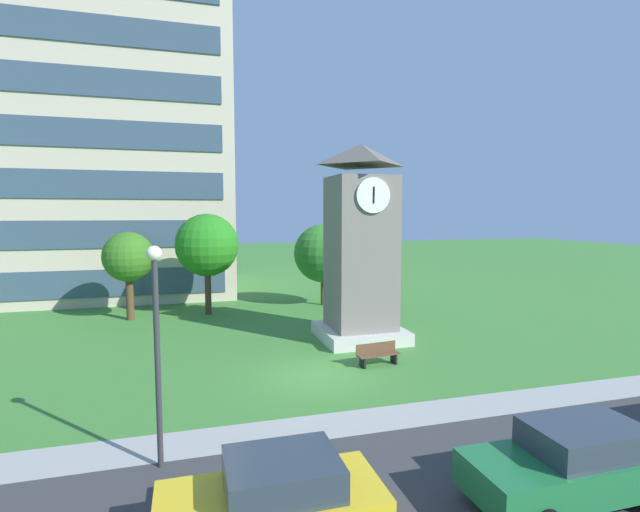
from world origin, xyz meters
TOP-DOWN VIEW (x-y plane):
  - ground_plane at (0.00, 0.00)m, footprint 160.00×160.00m
  - kerb_strip at (0.00, -4.26)m, footprint 120.00×1.60m
  - office_building at (-11.60, 23.21)m, footprint 20.76×14.15m
  - clock_tower at (3.51, 4.31)m, footprint 3.92×3.92m
  - park_bench at (2.79, 0.42)m, footprint 1.84×0.68m
  - street_lamp at (-5.30, -5.25)m, footprint 0.36×0.36m
  - tree_near_tower at (4.19, 13.09)m, footprint 3.89×3.89m
  - tree_by_building at (-3.37, 12.29)m, footprint 3.80×3.80m
  - tree_streetside at (-7.80, 11.92)m, footprint 2.87×2.87m
  - parked_car_yellow at (-3.14, -8.72)m, footprint 4.15×2.03m
  - parked_car_green at (3.30, -9.13)m, footprint 4.75×1.98m

SIDE VIEW (x-z plane):
  - ground_plane at x=0.00m, z-range 0.00..0.00m
  - kerb_strip at x=0.00m, z-range 0.00..0.01m
  - park_bench at x=2.79m, z-range 0.02..0.90m
  - parked_car_yellow at x=-3.14m, z-range 0.01..1.70m
  - parked_car_green at x=3.30m, z-range 0.02..1.71m
  - street_lamp at x=-5.30m, z-range 0.69..6.08m
  - tree_near_tower at x=4.19m, z-range 0.76..6.20m
  - tree_streetside at x=-7.80m, z-range 1.07..6.18m
  - clock_tower at x=3.51m, z-range -0.54..8.88m
  - tree_by_building at x=-3.37m, z-range 1.15..7.28m
  - office_building at x=-11.60m, z-range 0.00..28.80m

